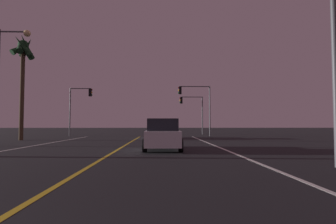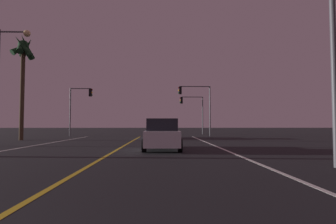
{
  "view_description": "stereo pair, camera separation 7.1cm",
  "coord_description": "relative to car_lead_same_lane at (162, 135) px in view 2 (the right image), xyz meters",
  "views": [
    {
      "loc": [
        2.39,
        -0.16,
        1.41
      ],
      "look_at": [
        3.05,
        25.1,
        2.57
      ],
      "focal_mm": 28.21,
      "sensor_mm": 36.0,
      "label": 1
    },
    {
      "loc": [
        2.46,
        -0.16,
        1.41
      ],
      "look_at": [
        3.05,
        25.1,
        2.57
      ],
      "focal_mm": 28.21,
      "sensor_mm": 36.0,
      "label": 2
    }
  ],
  "objects": [
    {
      "name": "lane_edge_right",
      "position": [
        3.43,
        -2.54,
        -0.82
      ],
      "size": [
        0.16,
        35.7,
        0.01
      ],
      "primitive_type": "cube",
      "color": "silver",
      "rests_on": "ground"
    },
    {
      "name": "street_lamp_right_near",
      "position": [
        5.03,
        -6.06,
        4.04
      ],
      "size": [
        2.65,
        0.44,
        7.54
      ],
      "rotation": [
        0.0,
        0.0,
        3.14
      ],
      "color": "#4C4C51",
      "rests_on": "ground"
    },
    {
      "name": "traffic_light_near_right",
      "position": [
        3.83,
        15.81,
        3.52
      ],
      "size": [
        3.76,
        0.36,
        5.83
      ],
      "rotation": [
        0.0,
        0.0,
        3.14
      ],
      "color": "#4C4C51",
      "rests_on": "ground"
    },
    {
      "name": "car_ahead_far",
      "position": [
        -0.08,
        11.43,
        0.0
      ],
      "size": [
        2.02,
        4.3,
        1.7
      ],
      "rotation": [
        0.0,
        0.0,
        1.57
      ],
      "color": "black",
      "rests_on": "ground"
    },
    {
      "name": "traffic_light_near_left",
      "position": [
        -9.33,
        15.81,
        3.26
      ],
      "size": [
        2.6,
        0.36,
        5.54
      ],
      "color": "#4C4C51",
      "rests_on": "ground"
    },
    {
      "name": "palm_tree_left_mid",
      "position": [
        -12.33,
        8.89,
        6.59
      ],
      "size": [
        2.08,
        2.2,
        9.31
      ],
      "color": "#473826",
      "rests_on": "ground"
    },
    {
      "name": "traffic_light_far_right",
      "position": [
        4.03,
        21.31,
        3.03
      ],
      "size": [
        3.2,
        0.36,
        5.17
      ],
      "rotation": [
        0.0,
        0.0,
        3.14
      ],
      "color": "#4C4C51",
      "rests_on": "ground"
    },
    {
      "name": "lane_center_divider",
      "position": [
        -2.47,
        -2.54,
        -0.82
      ],
      "size": [
        0.16,
        35.7,
        0.01
      ],
      "primitive_type": "cube",
      "color": "gold",
      "rests_on": "ground"
    },
    {
      "name": "car_lead_same_lane",
      "position": [
        0.0,
        0.0,
        0.0
      ],
      "size": [
        2.02,
        4.3,
        1.7
      ],
      "rotation": [
        0.0,
        0.0,
        1.57
      ],
      "color": "black",
      "rests_on": "ground"
    },
    {
      "name": "street_lamp_left_mid",
      "position": [
        -10.14,
        2.59,
        4.02
      ],
      "size": [
        2.11,
        0.44,
        7.57
      ],
      "color": "#4C4C51",
      "rests_on": "ground"
    }
  ]
}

